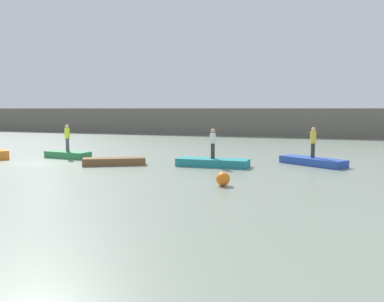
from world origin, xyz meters
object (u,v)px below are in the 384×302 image
object	(u,v)px
rowboat_green	(68,155)
person_hiviz_shirt	(67,136)
rowboat_teal	(213,163)
person_yellow_shirt	(313,141)
rowboat_blue	(312,161)
mooring_buoy	(223,179)
rowboat_brown	(114,161)
person_white_shirt	(213,142)

from	to	relation	value
rowboat_green	person_hiviz_shirt	distance (m)	1.18
rowboat_teal	person_yellow_shirt	distance (m)	5.80
rowboat_blue	mooring_buoy	size ratio (longest dim) A/B	6.57
rowboat_green	rowboat_teal	xyz separation A→B (m)	(9.92, -0.63, 0.00)
rowboat_teal	mooring_buoy	world-z (taller)	mooring_buoy
rowboat_brown	person_yellow_shirt	size ratio (longest dim) A/B	2.01
rowboat_green	person_yellow_shirt	bearing A→B (deg)	13.69
person_white_shirt	rowboat_teal	bearing A→B (deg)	90.00
person_white_shirt	rowboat_brown	bearing A→B (deg)	-166.87
rowboat_green	mooring_buoy	world-z (taller)	mooring_buoy
rowboat_brown	rowboat_teal	world-z (taller)	rowboat_teal
person_white_shirt	person_hiviz_shirt	distance (m)	9.94
rowboat_brown	person_white_shirt	world-z (taller)	person_white_shirt
rowboat_teal	rowboat_blue	xyz separation A→B (m)	(5.20, 2.31, -0.01)
person_yellow_shirt	mooring_buoy	bearing A→B (deg)	-113.44
rowboat_green	rowboat_blue	world-z (taller)	rowboat_green
rowboat_teal	person_hiviz_shirt	distance (m)	10.01
rowboat_blue	person_hiviz_shirt	size ratio (longest dim) A/B	2.18
rowboat_blue	person_white_shirt	bearing A→B (deg)	-123.23
person_yellow_shirt	person_white_shirt	bearing A→B (deg)	-156.07
person_white_shirt	person_hiviz_shirt	size ratio (longest dim) A/B	0.95
rowboat_blue	rowboat_brown	bearing A→B (deg)	-128.57
person_white_shirt	person_hiviz_shirt	world-z (taller)	person_hiviz_shirt
rowboat_brown	mooring_buoy	distance (m)	8.35
mooring_buoy	rowboat_brown	bearing A→B (deg)	151.67
rowboat_teal	person_white_shirt	world-z (taller)	person_white_shirt
person_yellow_shirt	rowboat_green	bearing A→B (deg)	-173.68
rowboat_brown	rowboat_blue	distance (m)	11.20
rowboat_brown	person_white_shirt	size ratio (longest dim) A/B	2.10
rowboat_brown	person_yellow_shirt	distance (m)	11.26
rowboat_green	person_hiviz_shirt	bearing A→B (deg)	-82.63
person_white_shirt	person_yellow_shirt	xyz separation A→B (m)	(5.20, 2.31, 0.01)
rowboat_teal	person_white_shirt	xyz separation A→B (m)	(0.00, -0.00, 1.14)
rowboat_green	rowboat_blue	distance (m)	15.21
person_white_shirt	person_yellow_shirt	distance (m)	5.69
rowboat_brown	person_hiviz_shirt	bearing A→B (deg)	129.10
rowboat_green	mooring_buoy	bearing A→B (deg)	-18.93
rowboat_teal	rowboat_blue	distance (m)	5.69
rowboat_brown	rowboat_blue	world-z (taller)	rowboat_blue
person_hiviz_shirt	rowboat_teal	bearing A→B (deg)	-3.64
person_white_shirt	mooring_buoy	world-z (taller)	person_white_shirt
rowboat_green	person_white_shirt	bearing A→B (deg)	3.73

